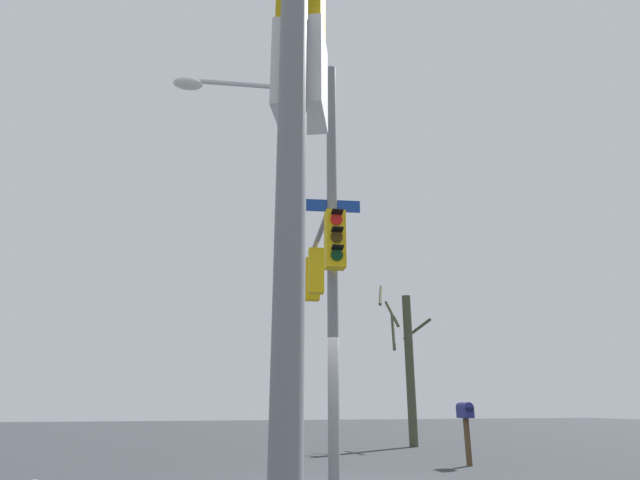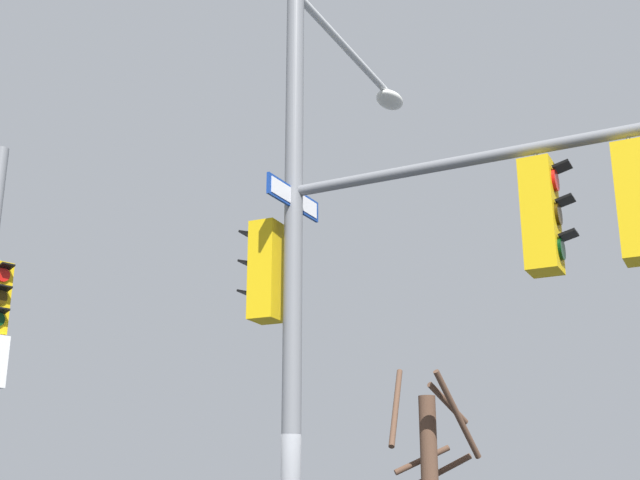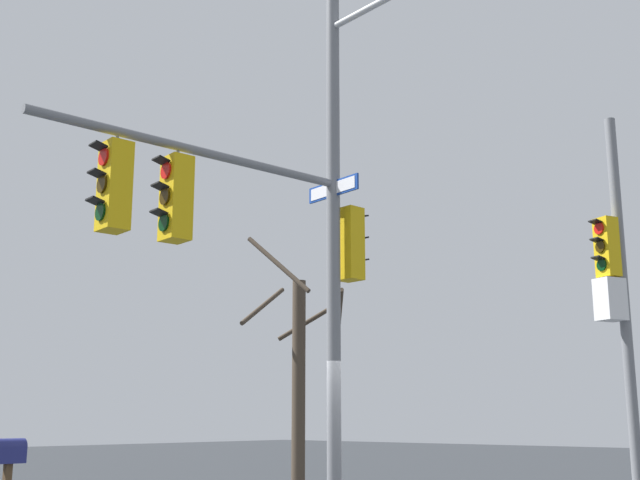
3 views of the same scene
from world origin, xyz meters
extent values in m
cylinder|color=slate|center=(-0.13, 0.29, 4.11)|extent=(0.20, 0.20, 8.22)
cylinder|color=silver|center=(-1.59, 0.48, 7.67)|extent=(2.94, 0.49, 0.10)
ellipsoid|color=silver|center=(-3.06, 0.67, 7.59)|extent=(0.64, 0.44, 0.20)
cylinder|color=slate|center=(0.18, 2.61, 5.12)|extent=(0.73, 4.66, 0.12)
cube|color=gold|center=(0.22, 2.93, 4.42)|extent=(0.40, 0.35, 1.10)
cylinder|color=red|center=(0.24, 3.10, 4.76)|extent=(0.22, 0.06, 0.22)
cube|color=black|center=(0.25, 3.17, 4.88)|extent=(0.23, 0.19, 0.06)
cylinder|color=#352504|center=(0.24, 3.10, 4.42)|extent=(0.22, 0.06, 0.22)
cube|color=black|center=(0.25, 3.17, 4.54)|extent=(0.23, 0.19, 0.06)
cylinder|color=black|center=(0.24, 3.10, 4.08)|extent=(0.22, 0.06, 0.22)
cube|color=black|center=(0.25, 3.17, 4.20)|extent=(0.23, 0.19, 0.06)
cylinder|color=slate|center=(0.22, 2.93, 5.05)|extent=(0.04, 0.04, 0.15)
cube|color=gold|center=(0.33, 3.78, 4.42)|extent=(0.40, 0.34, 1.10)
cylinder|color=red|center=(0.35, 3.94, 4.76)|extent=(0.22, 0.06, 0.22)
cube|color=black|center=(0.36, 4.02, 4.88)|extent=(0.23, 0.19, 0.06)
cylinder|color=#352504|center=(0.35, 3.94, 4.42)|extent=(0.22, 0.06, 0.22)
cube|color=black|center=(0.36, 4.02, 4.54)|extent=(0.23, 0.19, 0.06)
cylinder|color=black|center=(0.35, 3.94, 4.08)|extent=(0.22, 0.06, 0.22)
cube|color=black|center=(0.36, 4.02, 4.20)|extent=(0.23, 0.19, 0.06)
cylinder|color=slate|center=(0.33, 3.78, 5.05)|extent=(0.04, 0.04, 0.15)
cube|color=gold|center=(-0.17, -0.03, 4.25)|extent=(0.39, 0.33, 1.10)
cylinder|color=red|center=(-0.19, -0.20, 4.59)|extent=(0.22, 0.05, 0.22)
cube|color=black|center=(-0.19, -0.27, 4.71)|extent=(0.22, 0.18, 0.06)
cylinder|color=#352504|center=(-0.19, -0.20, 4.25)|extent=(0.22, 0.05, 0.22)
cube|color=black|center=(-0.19, -0.27, 4.37)|extent=(0.22, 0.18, 0.06)
cylinder|color=black|center=(-0.19, -0.20, 3.91)|extent=(0.22, 0.05, 0.22)
cube|color=black|center=(-0.19, -0.27, 4.03)|extent=(0.22, 0.18, 0.06)
cube|color=navy|center=(-0.13, 0.29, 5.05)|extent=(1.09, 0.19, 0.24)
cube|color=white|center=(-0.13, 0.30, 5.05)|extent=(0.99, 0.16, 0.18)
cylinder|color=slate|center=(-2.09, -5.55, 3.65)|extent=(0.20, 0.20, 7.30)
cube|color=white|center=(-1.97, -5.23, 3.80)|extent=(0.52, 0.58, 0.76)
cylinder|color=black|center=(-1.91, -5.10, 4.42)|extent=(0.21, 0.11, 0.22)
cube|color=black|center=(-1.88, -5.03, 4.54)|extent=(0.25, 0.23, 0.06)
cube|color=#4C3823|center=(3.92, 2.95, 0.53)|extent=(0.10, 0.10, 1.05)
cube|color=navy|center=(3.92, 2.95, 1.17)|extent=(0.25, 0.44, 0.24)
cylinder|color=navy|center=(3.92, 2.95, 1.29)|extent=(0.25, 0.44, 0.24)
cylinder|color=#424532|center=(5.02, 8.40, 2.58)|extent=(0.31, 0.31, 5.17)
cylinder|color=#424532|center=(4.17, 8.77, 5.23)|extent=(0.86, 1.80, 1.15)
cylinder|color=#424532|center=(4.53, 8.59, 3.87)|extent=(0.51, 1.10, 1.47)
cylinder|color=#424532|center=(5.54, 8.72, 4.01)|extent=(0.74, 1.13, 0.71)
cylinder|color=#424532|center=(4.45, 8.43, 4.49)|extent=(0.16, 1.23, 1.14)
camera|label=1|loc=(-2.67, -8.52, 1.36)|focal=28.35mm
camera|label=2|loc=(7.95, 3.44, 1.87)|focal=46.87mm
camera|label=3|loc=(-7.82, 9.20, 1.70)|focal=46.00mm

